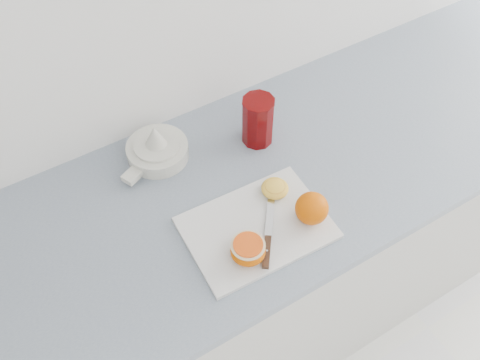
# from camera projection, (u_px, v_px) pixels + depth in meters

# --- Properties ---
(counter) EXTENTS (2.62, 0.64, 0.89)m
(counter) POSITION_uv_depth(u_px,v_px,m) (251.00, 266.00, 1.70)
(counter) COLOR silver
(counter) RESTS_ON ground
(cutting_board) EXTENTS (0.34, 0.25, 0.01)m
(cutting_board) POSITION_uv_depth(u_px,v_px,m) (257.00, 228.00, 1.25)
(cutting_board) COLOR silver
(cutting_board) RESTS_ON counter
(whole_orange) EXTENTS (0.08, 0.08, 0.08)m
(whole_orange) POSITION_uv_depth(u_px,v_px,m) (312.00, 208.00, 1.23)
(whole_orange) COLOR #F56C00
(whole_orange) RESTS_ON cutting_board
(half_orange) EXTENTS (0.08, 0.08, 0.05)m
(half_orange) POSITION_uv_depth(u_px,v_px,m) (248.00, 250.00, 1.18)
(half_orange) COLOR #F56C00
(half_orange) RESTS_ON cutting_board
(squeezed_shell) EXTENTS (0.07, 0.07, 0.03)m
(squeezed_shell) POSITION_uv_depth(u_px,v_px,m) (275.00, 188.00, 1.30)
(squeezed_shell) COLOR yellow
(squeezed_shell) RESTS_ON cutting_board
(paring_knife) EXTENTS (0.13, 0.16, 0.01)m
(paring_knife) POSITION_uv_depth(u_px,v_px,m) (267.00, 246.00, 1.21)
(paring_knife) COLOR #3F2718
(paring_knife) RESTS_ON cutting_board
(citrus_juicer) EXTENTS (0.20, 0.16, 0.11)m
(citrus_juicer) POSITION_uv_depth(u_px,v_px,m) (157.00, 149.00, 1.37)
(citrus_juicer) COLOR white
(citrus_juicer) RESTS_ON counter
(red_tumbler) EXTENTS (0.09, 0.09, 0.14)m
(red_tumbler) POSITION_uv_depth(u_px,v_px,m) (258.00, 122.00, 1.39)
(red_tumbler) COLOR #5C0203
(red_tumbler) RESTS_ON counter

